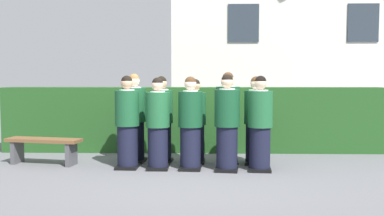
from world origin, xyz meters
The scene contains 14 objects.
ground_plane centered at (0.00, 0.00, 0.00)m, with size 60.00×60.00×0.00m, color slate.
student_front_row_0 centered at (-1.13, 0.09, 0.78)m, with size 0.42×0.48×1.63m.
student_front_row_1 centered at (-0.59, 0.04, 0.76)m, with size 0.42×0.46×1.60m.
student_front_row_2 centered at (-0.02, 0.02, 0.77)m, with size 0.42×0.48×1.61m.
student_front_row_3 centered at (0.61, -0.06, 0.79)m, with size 0.44×0.55×1.65m.
student_front_row_4 centered at (1.17, -0.05, 0.78)m, with size 0.42×0.53×1.63m.
student_rear_row_0 centered at (-1.10, 0.63, 0.80)m, with size 0.43×0.54×1.67m.
student_rear_row_1 centered at (-0.58, 0.60, 0.77)m, with size 0.42×0.53×1.62m.
student_rear_row_2 centered at (0.05, 0.58, 0.75)m, with size 0.41×0.50×1.57m.
student_rear_row_3 centered at (0.66, 0.57, 0.81)m, with size 0.44×0.50×1.70m.
student_rear_row_4 centered at (1.17, 0.50, 0.77)m, with size 0.43×0.51×1.62m.
hedge centered at (0.00, 1.89, 0.69)m, with size 8.16×0.70×1.38m.
school_building_main centered at (3.13, 7.25, 3.83)m, with size 8.17×4.06×7.45m.
wooden_bench centered at (-2.73, 0.36, 0.35)m, with size 1.44×0.62×0.48m.
Camera 1 is at (0.18, -7.31, 1.60)m, focal length 39.88 mm.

